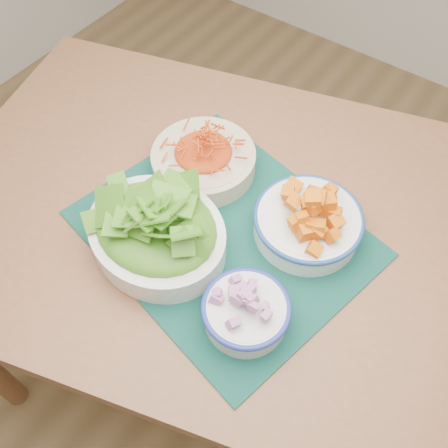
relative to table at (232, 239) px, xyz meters
name	(u,v)px	position (x,y,z in m)	size (l,w,h in m)	color
table	(232,239)	(0.00, 0.00, 0.00)	(1.44, 1.16, 0.75)	brown
placemat	(224,233)	(0.01, -0.05, 0.10)	(0.53, 0.43, 0.00)	#072B24
carrot_bowl	(203,157)	(-0.12, 0.06, 0.14)	(0.23, 0.23, 0.08)	beige
squash_bowl	(309,217)	(0.14, 0.05, 0.15)	(0.25, 0.25, 0.11)	white
lettuce_bowl	(156,228)	(-0.07, -0.15, 0.15)	(0.30, 0.27, 0.12)	white
onion_bowl	(246,309)	(0.15, -0.18, 0.14)	(0.17, 0.17, 0.08)	silver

